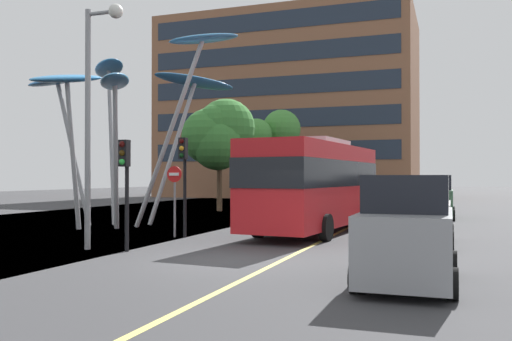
{
  "coord_description": "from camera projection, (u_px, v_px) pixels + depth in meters",
  "views": [
    {
      "loc": [
        5.64,
        -13.6,
        2.25
      ],
      "look_at": [
        -1.65,
        6.83,
        2.5
      ],
      "focal_mm": 38.44,
      "sensor_mm": 36.0,
      "label": 1
    }
  ],
  "objects": [
    {
      "name": "ground",
      "position": [
        204.0,
        261.0,
        14.92
      ],
      "size": [
        120.0,
        240.0,
        0.1
      ],
      "color": "#38383A"
    },
    {
      "name": "car_parked_far",
      "position": [
        424.0,
        206.0,
        24.03
      ],
      "size": [
        1.96,
        3.84,
        2.06
      ],
      "color": "silver",
      "rests_on": "ground"
    },
    {
      "name": "tree_pavement_far",
      "position": [
        267.0,
        141.0,
        46.39
      ],
      "size": [
        5.01,
        4.83,
        7.95
      ],
      "color": "brown",
      "rests_on": "ground"
    },
    {
      "name": "leaf_sculpture",
      "position": [
        121.0,
        86.0,
        25.13
      ],
      "size": [
        10.96,
        9.89,
        8.52
      ],
      "color": "#9EA0A5",
      "rests_on": "ground"
    },
    {
      "name": "car_parked_near",
      "position": [
        407.0,
        233.0,
        11.39
      ],
      "size": [
        1.97,
        3.87,
        2.28
      ],
      "color": "gray",
      "rests_on": "ground"
    },
    {
      "name": "tree_pavement_near",
      "position": [
        217.0,
        134.0,
        35.75
      ],
      "size": [
        4.94,
        5.13,
        7.36
      ],
      "color": "brown",
      "rests_on": "ground"
    },
    {
      "name": "red_bus",
      "position": [
        316.0,
        182.0,
        22.12
      ],
      "size": [
        3.56,
        10.21,
        3.76
      ],
      "color": "red",
      "rests_on": "ground"
    },
    {
      "name": "no_entry_sign",
      "position": [
        175.0,
        190.0,
        20.41
      ],
      "size": [
        0.6,
        0.12,
        2.65
      ],
      "color": "gray",
      "rests_on": "ground"
    },
    {
      "name": "traffic_light_kerb_far",
      "position": [
        184.0,
        165.0,
        20.24
      ],
      "size": [
        0.28,
        0.42,
        3.7
      ],
      "color": "black",
      "rests_on": "ground"
    },
    {
      "name": "street_lamp",
      "position": [
        95.0,
        95.0,
        16.92
      ],
      "size": [
        1.32,
        0.44,
        7.53
      ],
      "color": "gray",
      "rests_on": "ground"
    },
    {
      "name": "car_side_street",
      "position": [
        434.0,
        198.0,
        29.47
      ],
      "size": [
        2.08,
        4.44,
        2.34
      ],
      "color": "#2D5138",
      "rests_on": "ground"
    },
    {
      "name": "traffic_light_kerb_near",
      "position": [
        125.0,
        170.0,
        16.38
      ],
      "size": [
        0.28,
        0.42,
        3.35
      ],
      "color": "black",
      "rests_on": "ground"
    },
    {
      "name": "car_parked_mid",
      "position": [
        424.0,
        214.0,
        18.31
      ],
      "size": [
        1.9,
        3.92,
        2.19
      ],
      "color": "silver",
      "rests_on": "ground"
    },
    {
      "name": "backdrop_building",
      "position": [
        291.0,
        110.0,
        63.37
      ],
      "size": [
        27.71,
        15.74,
        20.1
      ],
      "color": "brown",
      "rests_on": "ground"
    }
  ]
}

